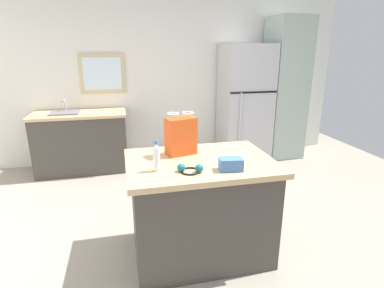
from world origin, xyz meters
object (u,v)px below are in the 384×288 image
Objects in this scene: refrigerator at (245,103)px; tall_cabinet at (285,89)px; ear_defenders at (190,169)px; kitchen_island at (200,207)px; shopping_bag at (181,136)px; small_box at (230,164)px; bottle at (156,157)px.

refrigerator is 0.72m from tall_cabinet.
ear_defenders is (-1.49, -2.53, -0.02)m from refrigerator.
kitchen_island is 0.54× the size of tall_cabinet.
kitchen_island is 3.30× the size of shopping_bag.
shopping_bag is 0.55m from small_box.
bottle is (-0.38, -0.15, 0.55)m from kitchen_island.
shopping_bag is (-2.17, -2.10, -0.08)m from tall_cabinet.
small_box is at bearing -114.77° from refrigerator.
shopping_bag is 0.43m from bottle.
bottle is (-0.55, 0.11, 0.06)m from small_box.
tall_cabinet reaches higher than kitchen_island.
kitchen_island is at bearing -120.43° from refrigerator.
refrigerator is at bearing 54.99° from shopping_bag.
tall_cabinet is (2.04, 2.29, 0.69)m from kitchen_island.
small_box is (-1.18, -2.56, 0.00)m from refrigerator.
shopping_bag is at bearing -125.01° from refrigerator.
kitchen_island is 5.09× the size of bottle.
refrigerator reaches higher than kitchen_island.
small_box is at bearing -5.69° from ear_defenders.
refrigerator is at bearing 59.57° from kitchen_island.
refrigerator is 2.93m from ear_defenders.
refrigerator is 10.55× the size of small_box.
kitchen_island is 0.65m from shopping_bag.
ear_defenders is at bearing -18.27° from bottle.
small_box is at bearing -57.38° from kitchen_island.
small_box is at bearing -11.37° from bottle.
refrigerator is 3.00m from bottle.
small_box is at bearing -57.17° from shopping_bag.
shopping_bag reaches higher than small_box.
small_box is 0.31m from ear_defenders.
tall_cabinet is 3.18m from small_box.
ear_defenders is at bearing 174.31° from small_box.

